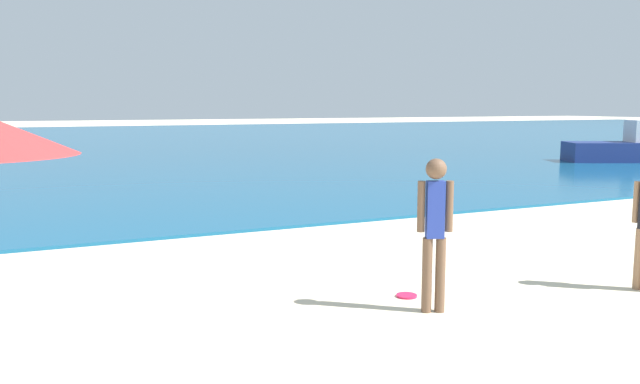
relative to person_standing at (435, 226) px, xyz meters
The scene contains 4 objects.
water 35.11m from the person_standing, 90.06° to the left, with size 160.00×60.00×0.06m, color #14567F.
person_standing is the anchor object (origin of this frame).
frisbee 1.13m from the person_standing, 86.25° to the left, with size 0.25×0.25×0.03m, color #E51E4C.
boat_near 21.43m from the person_standing, 33.76° to the left, with size 5.01×3.43×1.63m.
Camera 1 is at (-3.97, 0.10, 2.29)m, focal length 35.62 mm.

